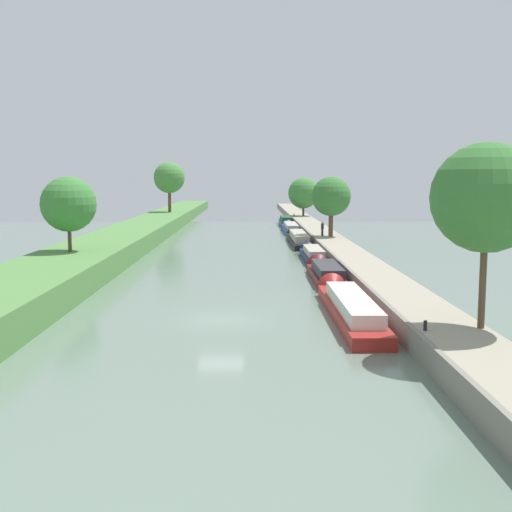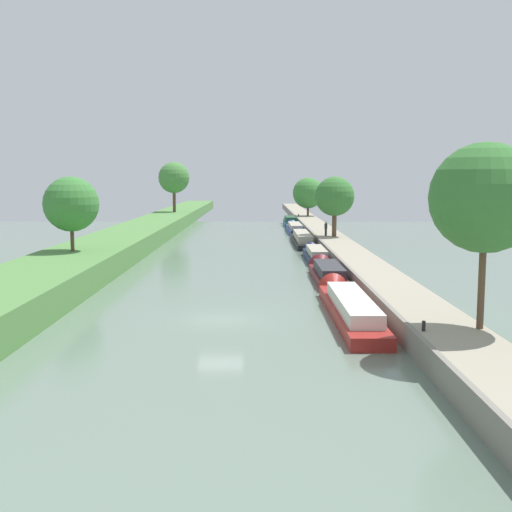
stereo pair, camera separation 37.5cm
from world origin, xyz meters
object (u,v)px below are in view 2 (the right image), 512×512
person_walking (323,228)px  mooring_bollard_near (421,326)px  narrowboat_black (299,239)px  narrowboat_teal (288,222)px  narrowboat_blue (292,228)px  narrowboat_navy (313,254)px  mooring_bollard_far (296,215)px  narrowboat_maroon (325,272)px  narrowboat_red (346,306)px

person_walking → mooring_bollard_near: 45.84m
narrowboat_black → narrowboat_teal: 29.17m
narrowboat_blue → narrowboat_teal: (-0.02, 12.35, 0.09)m
narrowboat_navy → narrowboat_black: 15.25m
narrowboat_teal → mooring_bollard_near: size_ratio=22.61×
person_walking → mooring_bollard_far: size_ratio=3.69×
narrowboat_navy → mooring_bollard_far: (1.63, 49.03, 0.90)m
narrowboat_maroon → mooring_bollard_near: size_ratio=24.78×
person_walking → mooring_bollard_far: bearing=91.1°
narrowboat_black → narrowboat_teal: bearing=89.7°
narrowboat_navy → narrowboat_teal: size_ratio=1.07×
narrowboat_maroon → person_walking: size_ratio=6.72×
narrowboat_maroon → mooring_bollard_near: (1.80, -21.92, 0.89)m
narrowboat_navy → mooring_bollard_far: 49.07m
narrowboat_black → narrowboat_red: bearing=-90.2°
narrowboat_black → mooring_bollard_far: (1.87, 33.79, 0.83)m
narrowboat_black → narrowboat_teal: (0.14, 29.17, 0.04)m
narrowboat_navy → person_walking: bearing=79.2°
narrowboat_teal → mooring_bollard_near: 78.12m
narrowboat_teal → mooring_bollard_far: (1.74, 4.61, 0.79)m
narrowboat_teal → person_walking: (2.42, -32.27, 1.44)m
narrowboat_maroon → narrowboat_navy: (0.17, 11.76, -0.01)m
person_walking → narrowboat_black: bearing=129.6°
narrowboat_maroon → narrowboat_teal: bearing=89.9°
mooring_bollard_near → narrowboat_black: bearing=92.2°
narrowboat_red → mooring_bollard_far: bearing=88.4°
person_walking → narrowboat_navy: bearing=-100.8°
narrowboat_blue → person_walking: (2.40, -19.92, 1.53)m
narrowboat_navy → narrowboat_black: narrowboat_black is taller
narrowboat_maroon → mooring_bollard_far: 60.83m
narrowboat_navy → narrowboat_teal: bearing=90.1°
narrowboat_blue → narrowboat_teal: bearing=90.1°
narrowboat_maroon → narrowboat_black: narrowboat_black is taller
narrowboat_red → mooring_bollard_near: size_ratio=34.34×
narrowboat_black → narrowboat_blue: size_ratio=1.14×
narrowboat_red → mooring_bollard_far: size_ratio=34.34×
mooring_bollard_far → narrowboat_navy: bearing=-91.9°
narrowboat_black → person_walking: size_ratio=9.92×
narrowboat_red → narrowboat_teal: bearing=89.7°
narrowboat_blue → mooring_bollard_far: (1.71, 16.97, 0.88)m
narrowboat_red → narrowboat_black: bearing=89.8°
narrowboat_maroon → narrowboat_teal: 56.18m
narrowboat_navy → narrowboat_black: (-0.24, 15.25, 0.07)m
narrowboat_red → narrowboat_black: narrowboat_black is taller
narrowboat_black → mooring_bollard_far: mooring_bollard_far is taller
narrowboat_blue → mooring_bollard_near: size_ratio=32.16×
narrowboat_blue → narrowboat_navy: bearing=-89.8°
narrowboat_red → narrowboat_navy: bearing=89.1°
mooring_bollard_near → mooring_bollard_far: same height
narrowboat_maroon → narrowboat_teal: (0.07, 56.18, 0.10)m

